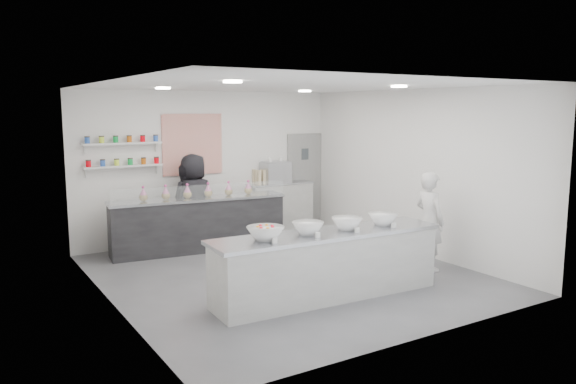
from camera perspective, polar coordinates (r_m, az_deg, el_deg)
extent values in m
plane|color=#515156|center=(9.15, -0.20, -8.35)|extent=(6.00, 6.00, 0.00)
plane|color=white|center=(8.77, -0.21, 10.76)|extent=(6.00, 6.00, 0.00)
plane|color=white|center=(11.49, -8.05, 2.63)|extent=(5.50, 0.00, 5.50)
plane|color=white|center=(7.78, -17.75, -0.42)|extent=(0.00, 6.00, 6.00)
plane|color=white|center=(10.53, 12.68, 1.99)|extent=(0.00, 6.00, 6.00)
cube|color=gray|center=(12.61, 1.67, 1.16)|extent=(0.88, 0.04, 2.10)
cube|color=#D54232|center=(11.29, -9.67, 4.79)|extent=(1.25, 0.03, 1.20)
cube|color=silver|center=(10.80, -16.38, 2.54)|extent=(1.45, 0.22, 0.04)
cube|color=silver|center=(10.77, -16.47, 4.77)|extent=(1.45, 0.22, 0.04)
cylinder|color=white|center=(7.22, -5.65, 11.07)|extent=(0.24, 0.24, 0.02)
cylinder|color=white|center=(8.82, 11.21, 10.46)|extent=(0.24, 0.24, 0.02)
cylinder|color=white|center=(9.62, -12.58, 10.24)|extent=(0.24, 0.24, 0.02)
cylinder|color=white|center=(10.87, 1.71, 10.20)|extent=(0.24, 0.24, 0.02)
cube|color=#A5A5A0|center=(7.99, 4.03, -7.37)|extent=(3.48, 0.93, 0.94)
cube|color=black|center=(10.65, -9.06, -3.26)|extent=(3.31, 0.97, 1.01)
cube|color=white|center=(10.26, -8.70, -0.03)|extent=(3.20, 0.39, 0.28)
cube|color=#A5A5A0|center=(12.13, -0.81, -1.56)|extent=(1.45, 0.46, 1.08)
cube|color=#93969E|center=(11.97, -1.27, 1.98)|extent=(0.58, 0.40, 0.45)
imported|color=silver|center=(9.52, 14.18, -2.88)|extent=(0.42, 0.62, 1.64)
imported|color=black|center=(10.90, -10.42, -1.41)|extent=(0.86, 0.71, 1.62)
imported|color=black|center=(10.87, -9.56, -0.89)|extent=(0.90, 0.60, 1.81)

